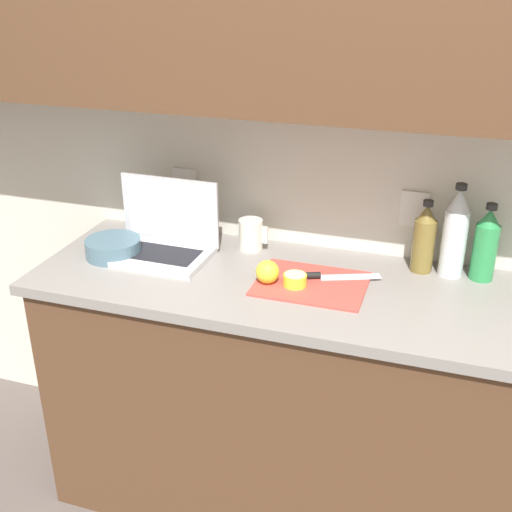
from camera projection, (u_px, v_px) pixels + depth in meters
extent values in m
plane|color=#564C47|center=(334.00, 510.00, 2.36)|extent=(12.00, 12.00, 0.00)
cube|color=silver|center=(375.00, 141.00, 2.09)|extent=(5.20, 0.06, 2.60)
cube|color=white|center=(185.00, 184.00, 2.34)|extent=(0.09, 0.01, 0.12)
cube|color=white|center=(414.00, 209.00, 2.11)|extent=(0.09, 0.01, 0.12)
cube|color=brown|center=(340.00, 414.00, 2.17)|extent=(1.97, 0.56, 0.88)
cube|color=gray|center=(349.00, 295.00, 1.98)|extent=(2.04, 0.60, 0.03)
cube|color=silver|center=(157.00, 256.00, 2.18)|extent=(0.35, 0.24, 0.02)
cube|color=black|center=(157.00, 253.00, 2.18)|extent=(0.29, 0.14, 0.00)
cube|color=silver|center=(170.00, 211.00, 2.23)|extent=(0.36, 0.02, 0.24)
cube|color=white|center=(169.00, 211.00, 2.22)|extent=(0.31, 0.01, 0.20)
cube|color=#D1473D|center=(311.00, 284.00, 2.01)|extent=(0.34, 0.27, 0.01)
cube|color=silver|center=(350.00, 277.00, 2.04)|extent=(0.19, 0.11, 0.00)
cylinder|color=black|center=(303.00, 276.00, 2.02)|extent=(0.11, 0.06, 0.02)
cylinder|color=yellow|center=(295.00, 280.00, 1.98)|extent=(0.07, 0.07, 0.04)
cylinder|color=#F4EAA3|center=(295.00, 274.00, 1.97)|extent=(0.06, 0.06, 0.00)
sphere|color=yellow|center=(267.00, 272.00, 1.99)|extent=(0.07, 0.07, 0.07)
cylinder|color=#2D934C|center=(484.00, 252.00, 2.01)|extent=(0.07, 0.07, 0.18)
cone|color=#2D934C|center=(490.00, 217.00, 1.96)|extent=(0.07, 0.07, 0.05)
cylinder|color=black|center=(492.00, 207.00, 1.95)|extent=(0.03, 0.03, 0.02)
cylinder|color=silver|center=(454.00, 243.00, 2.03)|extent=(0.08, 0.08, 0.22)
cone|color=silver|center=(460.00, 200.00, 1.97)|extent=(0.07, 0.07, 0.07)
cylinder|color=black|center=(462.00, 187.00, 1.95)|extent=(0.04, 0.04, 0.02)
cylinder|color=olive|center=(423.00, 246.00, 2.06)|extent=(0.07, 0.07, 0.17)
cone|color=olive|center=(427.00, 213.00, 2.02)|extent=(0.06, 0.06, 0.05)
cylinder|color=black|center=(428.00, 203.00, 2.00)|extent=(0.03, 0.03, 0.02)
cylinder|color=silver|center=(251.00, 235.00, 2.23)|extent=(0.08, 0.08, 0.11)
cube|color=silver|center=(265.00, 235.00, 2.22)|extent=(0.02, 0.01, 0.06)
cylinder|color=slate|center=(114.00, 247.00, 2.19)|extent=(0.19, 0.19, 0.06)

